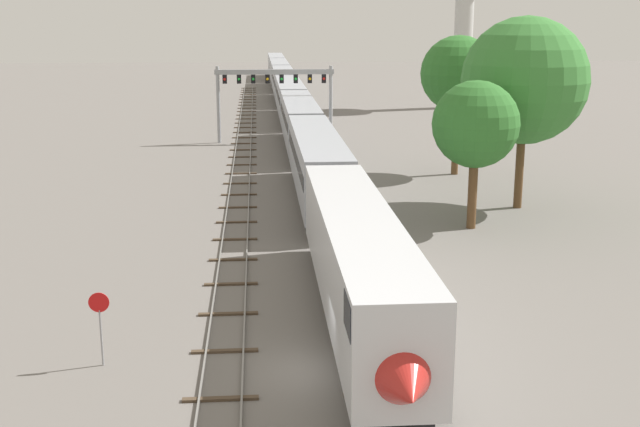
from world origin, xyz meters
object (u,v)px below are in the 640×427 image
Objects in this scene: signal_gantry at (275,86)px; trackside_tree_mid at (458,74)px; passenger_train at (290,99)px; stop_sign at (100,318)px; trackside_tree_left at (525,81)px; trackside_tree_right at (476,125)px.

signal_gantry is 1.08× the size of trackside_tree_mid.
passenger_train is 14.14× the size of trackside_tree_mid.
stop_sign is 42.26m from trackside_tree_mid.
trackside_tree_mid reaches higher than passenger_train.
trackside_tree_right is (-4.57, -5.07, -2.18)m from trackside_tree_left.
signal_gantry reaches higher than stop_sign.
stop_sign is 26.83m from trackside_tree_right.
passenger_train is at bearing 82.11° from stop_sign.
trackside_tree_right is at bearing 44.30° from stop_sign.
stop_sign is 0.23× the size of trackside_tree_left.
stop_sign is 0.26× the size of trackside_tree_mid.
signal_gantry is 4.20× the size of stop_sign.
passenger_train is at bearing 83.02° from signal_gantry.
trackside_tree_left reaches higher than stop_sign.
trackside_tree_mid is (-1.43, 11.94, -0.40)m from trackside_tree_left.
signal_gantry is 34.25m from trackside_tree_left.
trackside_tree_left reaches higher than trackside_tree_right.
signal_gantry is at bearing 127.97° from trackside_tree_mid.
trackside_tree_mid is 1.24× the size of trackside_tree_right.
passenger_train is 54.59m from trackside_tree_right.
passenger_train is 13.14× the size of signal_gantry.
trackside_tree_mid is at bearing -71.80° from passenger_train.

